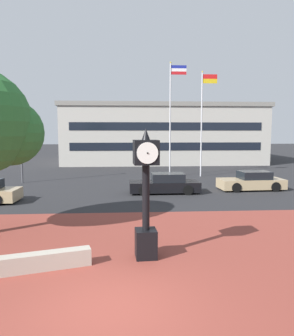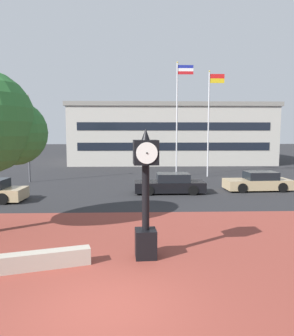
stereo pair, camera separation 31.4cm
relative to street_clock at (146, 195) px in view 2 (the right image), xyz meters
The scene contains 10 objects.
ground_plane 3.64m from the street_clock, 109.75° to the right, with size 200.00×200.00×0.00m, color #262628.
plaza_brick_paving 2.31m from the street_clock, 152.32° to the right, with size 44.00×12.64×0.01m, color brown.
planter_wall 3.76m from the street_clock, 166.25° to the right, with size 3.20×0.40×0.50m, color #ADA393.
street_clock is the anchor object (origin of this frame).
car_street_mid 14.08m from the street_clock, 55.60° to the left, with size 4.42×1.99×1.28m.
car_street_far 11.08m from the street_clock, 80.01° to the left, with size 4.48×1.83×1.28m.
flagpole_primary 19.18m from the street_clock, 79.76° to the left, with size 1.44×0.14×9.87m.
flagpole_secondary 19.78m from the street_clock, 71.76° to the left, with size 1.37×0.14×9.15m.
civic_building 34.93m from the street_clock, 83.34° to the left, with size 24.86×15.36×7.34m.
street_lamp_post 18.11m from the street_clock, 118.74° to the left, with size 0.36×0.36×6.84m.
Camera 2 is at (0.74, -7.02, 3.92)m, focal length 34.90 mm.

